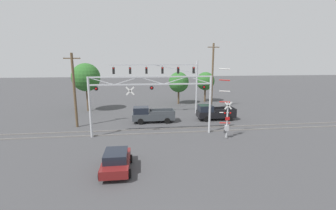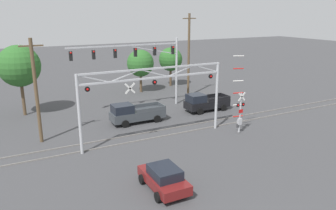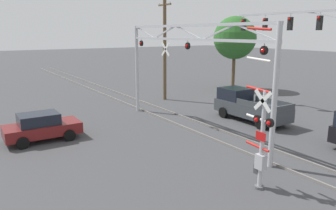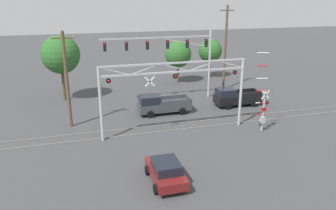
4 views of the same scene
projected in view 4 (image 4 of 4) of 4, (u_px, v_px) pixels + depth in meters
The scene contains 13 objects.
rail_track_near at pixel (174, 130), 28.47m from camera, with size 80.00×0.08×0.10m, color gray.
rail_track_far at pixel (169, 124), 29.78m from camera, with size 80.00×0.08×0.10m, color gray.
crossing_gantry at pixel (175, 84), 26.87m from camera, with size 12.46×0.28×6.10m.
crossing_signal_mast at pixel (263, 108), 27.69m from camera, with size 1.49×0.35×6.91m.
traffic_signal_span at pixel (179, 51), 35.52m from camera, with size 12.21×0.39×7.59m.
pickup_truck_lead at pixel (161, 105), 32.40m from camera, with size 5.24×2.08×1.96m.
pickup_truck_following at pixel (235, 97), 34.74m from camera, with size 4.89×2.08×1.96m.
sedan_waiting at pixel (166, 171), 20.42m from camera, with size 2.09×3.84×1.48m.
utility_pole_left at pixel (67, 79), 28.12m from camera, with size 1.80×0.28×8.44m.
utility_pole_right at pixel (225, 47), 39.78m from camera, with size 1.80×0.28×10.17m.
background_tree_beyond_span at pixel (210, 51), 46.12m from camera, with size 3.33×3.33×5.51m.
background_tree_far_left_verge at pixel (178, 54), 43.35m from camera, with size 3.53×3.53×5.62m.
background_tree_far_right_verge at pixel (61, 55), 35.50m from camera, with size 4.18×4.18×7.22m.
Camera 4 is at (-7.85, -9.08, 11.09)m, focal length 35.00 mm.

